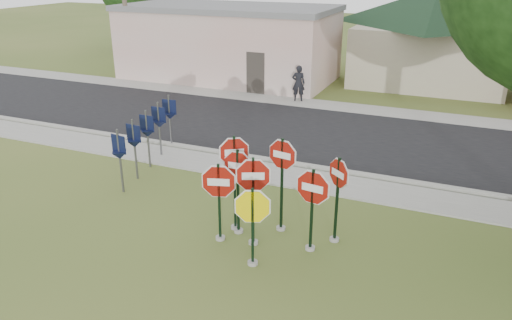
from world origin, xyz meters
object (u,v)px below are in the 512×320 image
at_px(stop_sign_center, 253,189).
at_px(stop_sign_left, 219,192).
at_px(stop_sign_yellow, 253,218).
at_px(pedestrian, 298,83).

bearing_deg(stop_sign_center, stop_sign_left, -171.00).
distance_m(stop_sign_yellow, pedestrian, 14.48).
bearing_deg(stop_sign_yellow, stop_sign_center, 112.57).
height_order(stop_sign_yellow, stop_sign_left, stop_sign_left).
bearing_deg(stop_sign_left, stop_sign_yellow, -30.32).
distance_m(stop_sign_yellow, stop_sign_left, 1.39).
distance_m(stop_sign_center, pedestrian, 13.59).
height_order(stop_sign_center, pedestrian, stop_sign_center).
bearing_deg(stop_sign_yellow, pedestrian, 104.60).
distance_m(stop_sign_center, stop_sign_yellow, 0.95).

